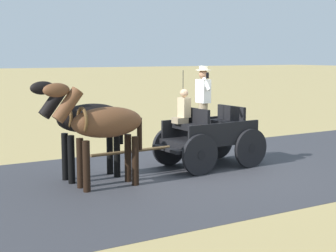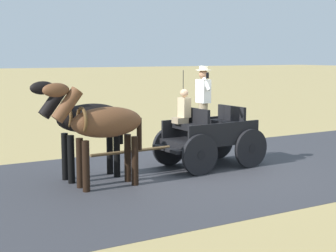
# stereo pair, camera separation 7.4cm
# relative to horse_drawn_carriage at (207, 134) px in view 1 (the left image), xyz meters

# --- Properties ---
(ground_plane) EXTENTS (200.00, 200.00, 0.00)m
(ground_plane) POSITION_rel_horse_drawn_carriage_xyz_m (-0.52, 0.25, -0.82)
(ground_plane) COLOR tan
(road_surface) EXTENTS (6.49, 160.00, 0.01)m
(road_surface) POSITION_rel_horse_drawn_carriage_xyz_m (-0.52, 0.25, -0.81)
(road_surface) COLOR #38383D
(road_surface) RESTS_ON ground
(horse_drawn_carriage) EXTENTS (1.51, 4.51, 2.50)m
(horse_drawn_carriage) POSITION_rel_horse_drawn_carriage_xyz_m (0.00, 0.00, 0.00)
(horse_drawn_carriage) COLOR black
(horse_drawn_carriage) RESTS_ON ground
(horse_near_side) EXTENTS (0.58, 2.13, 2.21)m
(horse_near_side) POSITION_rel_horse_drawn_carriage_xyz_m (-0.55, 3.01, 0.51)
(horse_near_side) COLOR brown
(horse_near_side) RESTS_ON ground
(horse_off_side) EXTENTS (0.62, 2.13, 2.21)m
(horse_off_side) POSITION_rel_horse_drawn_carriage_xyz_m (0.29, 3.04, 0.51)
(horse_off_side) COLOR black
(horse_off_side) RESTS_ON ground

